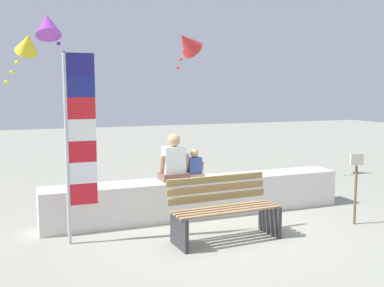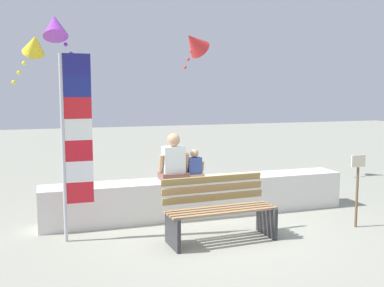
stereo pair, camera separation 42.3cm
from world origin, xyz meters
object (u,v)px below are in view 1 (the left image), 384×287
object	(u,v)px
flag_banner	(77,137)
park_bench	(224,210)
person_adult	(174,162)
person_child	(194,167)
kite_red	(187,43)
sign_post	(356,182)
kite_purple	(48,25)
kite_yellow	(27,44)

from	to	relation	value
flag_banner	park_bench	bearing A→B (deg)	-16.81
person_adult	flag_banner	distance (m)	1.87
flag_banner	person_child	bearing A→B (deg)	19.33
kite_red	person_adult	bearing A→B (deg)	-115.20
flag_banner	sign_post	bearing A→B (deg)	-9.74
person_adult	flag_banner	world-z (taller)	flag_banner
flag_banner	kite_red	bearing A→B (deg)	49.34
park_bench	sign_post	distance (m)	2.26
person_child	kite_purple	size ratio (longest dim) A/B	0.55
kite_purple	kite_yellow	xyz separation A→B (m)	(-0.41, -0.36, -0.42)
kite_yellow	kite_red	world-z (taller)	kite_red
person_child	sign_post	xyz separation A→B (m)	(2.18, -1.42, -0.15)
sign_post	flag_banner	bearing A→B (deg)	170.26
person_child	kite_red	distance (m)	3.67
person_child	kite_yellow	distance (m)	3.94
park_bench	kite_yellow	bearing A→B (deg)	125.61
kite_purple	sign_post	xyz separation A→B (m)	(4.29, -3.92, -2.72)
flag_banner	kite_purple	distance (m)	3.73
kite_purple	kite_red	xyz separation A→B (m)	(3.00, 0.17, -0.22)
person_adult	kite_yellow	xyz separation A→B (m)	(-2.15, 2.14, 2.04)
kite_yellow	kite_red	size ratio (longest dim) A/B	1.12
park_bench	kite_purple	size ratio (longest dim) A/B	1.77
person_child	park_bench	bearing A→B (deg)	-92.78
park_bench	kite_red	xyz separation A→B (m)	(0.95, 3.96, 2.77)
kite_red	sign_post	distance (m)	4.97
kite_purple	flag_banner	bearing A→B (deg)	-88.15
kite_yellow	person_child	bearing A→B (deg)	-40.32
person_adult	person_child	world-z (taller)	person_adult
person_adult	person_child	distance (m)	0.38
person_adult	person_child	bearing A→B (deg)	0.06
park_bench	kite_purple	world-z (taller)	kite_purple
flag_banner	kite_red	xyz separation A→B (m)	(2.90, 3.37, 1.70)
person_child	kite_red	world-z (taller)	kite_red
park_bench	sign_post	bearing A→B (deg)	-3.35
person_adult	sign_post	distance (m)	2.93
person_child	sign_post	distance (m)	2.61
person_child	flag_banner	world-z (taller)	flag_banner
person_child	kite_purple	bearing A→B (deg)	130.19
person_adult	kite_yellow	size ratio (longest dim) A/B	0.75
sign_post	person_child	bearing A→B (deg)	146.85
kite_purple	sign_post	distance (m)	6.42
person_child	sign_post	world-z (taller)	person_child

